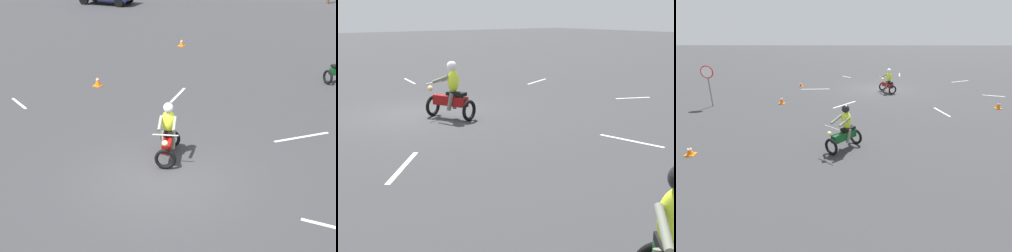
{
  "view_description": "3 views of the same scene",
  "coord_description": "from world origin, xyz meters",
  "views": [
    {
      "loc": [
        5.48,
        -9.27,
        6.32
      ],
      "look_at": [
        -0.44,
        1.04,
        1.0
      ],
      "focal_mm": 50.0,
      "sensor_mm": 36.0,
      "label": 1
    },
    {
      "loc": [
        6.09,
        12.66,
        2.98
      ],
      "look_at": [
        1.02,
        5.75,
        0.9
      ],
      "focal_mm": 50.0,
      "sensor_mm": 36.0,
      "label": 2
    },
    {
      "loc": [
        2.36,
        19.21,
        4.11
      ],
      "look_at": [
        2.48,
        10.45,
        0.9
      ],
      "focal_mm": 28.0,
      "sensor_mm": 36.0,
      "label": 3
    }
  ],
  "objects": [
    {
      "name": "lane_stripe_ne",
      "position": [
        2.53,
        4.34,
        0.0
      ],
      "size": [
        1.36,
        1.58,
        0.01
      ],
      "primitive_type": "cube",
      "rotation": [
        0.0,
        0.0,
        2.44
      ],
      "color": "silver",
      "rests_on": "ground"
    },
    {
      "name": "stop_sign",
      "position": [
        10.11,
        4.78,
        1.63
      ],
      "size": [
        0.7,
        0.08,
        2.3
      ],
      "color": "slate",
      "rests_on": "ground"
    },
    {
      "name": "motorcycle_rider_foreground",
      "position": [
        -0.45,
        1.08,
        0.73
      ],
      "size": [
        1.12,
        1.54,
        1.66
      ],
      "rotation": [
        0.0,
        0.0,
        3.55
      ],
      "color": "black",
      "rests_on": "ground"
    },
    {
      "name": "traffic_cone_far_right",
      "position": [
        6.27,
        4.17,
        0.21
      ],
      "size": [
        0.32,
        0.32,
        0.44
      ],
      "color": "orange",
      "rests_on": "ground"
    },
    {
      "name": "lane_stripe_n",
      "position": [
        -2.69,
        5.74,
        0.0
      ],
      "size": [
        0.4,
        1.68,
        0.01
      ],
      "primitive_type": "cube",
      "rotation": [
        0.0,
        0.0,
        3.32
      ],
      "color": "silver",
      "rests_on": "ground"
    },
    {
      "name": "lane_stripe_se",
      "position": [
        2.44,
        -5.37,
        0.0
      ],
      "size": [
        0.84,
        1.0,
        0.01
      ],
      "primitive_type": "cube",
      "rotation": [
        0.0,
        0.0,
        6.97
      ],
      "color": "silver",
      "rests_on": "ground"
    },
    {
      "name": "lane_stripe_nw",
      "position": [
        -7.38,
        2.01,
        0.0
      ],
      "size": [
        1.26,
        0.62,
        0.01
      ],
      "primitive_type": "cube",
      "rotation": [
        0.0,
        0.0,
        4.31
      ],
      "color": "silver",
      "rests_on": "ground"
    },
    {
      "name": "lane_stripe_s",
      "position": [
        -2.74,
        -6.7,
        0.0
      ],
      "size": [
        0.44,
        1.84,
        0.01
      ],
      "primitive_type": "cube",
      "rotation": [
        0.0,
        0.0,
        6.1
      ],
      "color": "silver",
      "rests_on": "ground"
    },
    {
      "name": "traffic_cone_far_center",
      "position": [
        -6.05,
        5.05,
        0.2
      ],
      "size": [
        0.32,
        0.32,
        0.41
      ],
      "color": "orange",
      "rests_on": "ground"
    },
    {
      "name": "motorcycle_rider_background",
      "position": [
        2.46,
        10.42,
        0.73
      ],
      "size": [
        1.39,
        1.44,
        1.66
      ],
      "rotation": [
        0.0,
        0.0,
        5.54
      ],
      "color": "black",
      "rests_on": "ground"
    },
    {
      "name": "traffic_cone_near_right",
      "position": [
        7.86,
        11.01,
        0.15
      ],
      "size": [
        0.32,
        0.32,
        0.31
      ],
      "color": "orange",
      "rests_on": "ground"
    },
    {
      "name": "traffic_cone_mid_center",
      "position": [
        5.99,
        -0.93,
        0.16
      ],
      "size": [
        0.32,
        0.32,
        0.33
      ],
      "color": "orange",
      "rests_on": "ground"
    },
    {
      "name": "lane_stripe_e",
      "position": [
        4.73,
        0.05,
        0.0
      ],
      "size": [
        2.08,
        0.28,
        0.01
      ],
      "primitive_type": "cube",
      "rotation": [
        0.0,
        0.0,
        1.66
      ],
      "color": "silver",
      "rests_on": "ground"
    },
    {
      "name": "lane_stripe_sw",
      "position": [
        -7.27,
        -3.22,
        0.0
      ],
      "size": [
        1.75,
        0.91,
        0.01
      ],
      "primitive_type": "cube",
      "rotation": [
        0.0,
        0.0,
        5.16
      ],
      "color": "silver",
      "rests_on": "ground"
    },
    {
      "name": "ground_plane",
      "position": [
        0.0,
        0.0,
        0.0
      ],
      "size": [
        120.0,
        120.0,
        0.0
      ],
      "primitive_type": "plane",
      "color": "#333335"
    }
  ]
}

